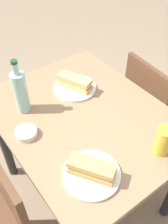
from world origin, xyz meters
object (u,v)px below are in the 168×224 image
baguette_sandwich_near (75,82)px  knife_near (78,81)px  dining_table (84,132)px  chair_far (152,107)px  baguette_sandwich_far (92,169)px  knife_far (93,162)px  water_bottle (20,92)px  olive_bowl (26,133)px  beer_glass (163,141)px  plate_far (91,174)px  plate_near (75,88)px

baguette_sandwich_near → knife_near: 0.06m
dining_table → chair_far: (-0.01, 0.60, -0.15)m
baguette_sandwich_far → knife_far: baguette_sandwich_far is taller
water_bottle → olive_bowl: size_ratio=2.84×
chair_far → baguette_sandwich_far: chair_far is taller
knife_near → beer_glass: (0.63, 0.01, 0.05)m
chair_far → olive_bowl: size_ratio=8.12×
dining_table → plate_far: bearing=-31.8°
plate_far → water_bottle: (-0.53, -0.04, 0.11)m
baguette_sandwich_near → plate_far: size_ratio=0.85×
chair_far → olive_bowl: chair_far is taller
baguette_sandwich_near → knife_far: 0.53m
chair_far → water_bottle: water_bottle is taller
knife_near → knife_far: size_ratio=1.08×
plate_near → water_bottle: water_bottle is taller
baguette_sandwich_far → water_bottle: 0.54m
dining_table → beer_glass: 0.46m
baguette_sandwich_far → knife_far: size_ratio=1.27×
knife_near → olive_bowl: 0.47m
chair_far → beer_glass: size_ratio=6.18×
baguette_sandwich_near → water_bottle: bearing=-93.1°
dining_table → olive_bowl: olive_bowl is taller
olive_bowl → chair_far: bearing=87.2°
dining_table → knife_near: (-0.24, 0.13, 0.15)m
plate_near → plate_far: (0.51, -0.28, 0.00)m
knife_far → beer_glass: (0.12, 0.29, 0.05)m
knife_near → knife_far: 0.58m
knife_far → water_bottle: size_ratio=0.52×
dining_table → knife_near: 0.31m
olive_bowl → plate_near: bearing=111.3°
plate_near → dining_table: bearing=-22.7°
knife_far → water_bottle: (-0.49, -0.08, 0.10)m
dining_table → beer_glass: beer_glass is taller
plate_near → baguette_sandwich_near: bearing=166.0°
water_bottle → olive_bowl: 0.21m
chair_far → plate_near: size_ratio=3.50×
dining_table → knife_near: knife_near is taller
plate_far → water_bottle: bearing=-175.8°
water_bottle → beer_glass: bearing=31.0°
baguette_sandwich_near → baguette_sandwich_far: same height
plate_far → knife_far: bearing=134.5°
baguette_sandwich_far → plate_near: bearing=151.6°
chair_far → olive_bowl: (-0.04, -0.90, 0.29)m
baguette_sandwich_far → water_bottle: bearing=-175.8°
knife_near → knife_far: bearing=-29.3°
beer_glass → baguette_sandwich_near: bearing=-174.9°
dining_table → knife_far: 0.34m
baguette_sandwich_far → olive_bowl: size_ratio=1.89×
beer_glass → olive_bowl: (-0.44, -0.44, -0.05)m
plate_far → dining_table: bearing=148.2°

